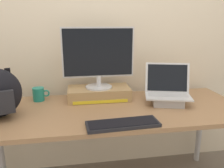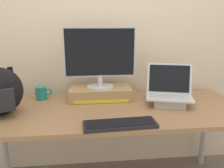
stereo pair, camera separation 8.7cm
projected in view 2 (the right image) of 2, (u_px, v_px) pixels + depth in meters
The scene contains 7 objects.
back_wall at pixel (106, 25), 1.92m from camera, with size 7.00×0.10×2.60m, color beige.
desk at pixel (112, 116), 1.64m from camera, with size 1.92×0.74×0.73m.
toner_box_yellow at pixel (100, 93), 1.82m from camera, with size 0.49×0.25×0.09m.
desktop_monitor at pixel (100, 57), 1.74m from camera, with size 0.55×0.21×0.47m.
open_laptop at pixel (169, 96), 1.69m from camera, with size 0.38×0.31×0.29m.
external_keyboard at pixel (120, 124), 1.34m from camera, with size 0.45×0.17×0.02m.
coffee_mug at pixel (41, 93), 1.80m from camera, with size 0.13×0.09×0.10m.
Camera 2 is at (-0.16, -1.51, 1.33)m, focal length 36.15 mm.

